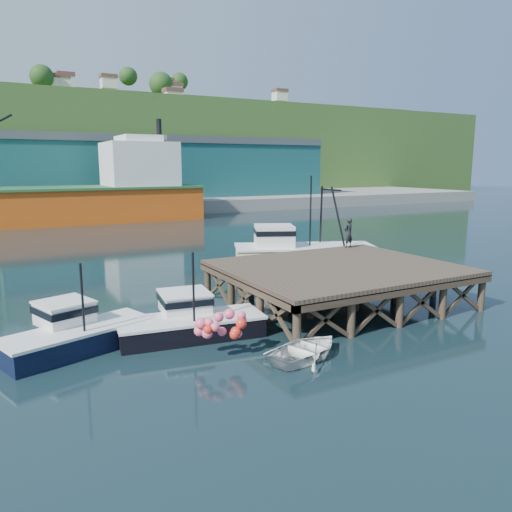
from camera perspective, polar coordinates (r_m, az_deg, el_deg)
ground at (r=25.06m, az=-0.87°, el=-7.03°), size 300.00×300.00×0.00m
wharf at (r=27.32m, az=9.60°, el=-1.50°), size 12.00×10.00×2.62m
far_quay at (r=92.11m, az=-21.53°, el=5.63°), size 160.00×40.00×2.00m
warehouse_mid at (r=86.92m, az=-21.36°, el=9.04°), size 28.00×16.00×9.00m
warehouse_right at (r=95.48m, az=-2.97°, el=9.79°), size 30.00×16.00×9.00m
cargo_ship at (r=69.39m, az=-26.35°, el=5.87°), size 55.50×10.00×13.75m
hillside at (r=121.76m, az=-23.64°, el=11.19°), size 220.00×50.00×22.00m
boat_navy at (r=21.98m, az=-20.03°, el=-8.15°), size 6.35×4.24×3.74m
boat_black at (r=22.47m, az=-7.60°, el=-7.26°), size 6.60×5.51×3.93m
trawler at (r=36.26m, az=5.28°, el=0.64°), size 10.65×7.27×6.73m
dinghy at (r=20.01m, az=5.81°, el=-10.55°), size 4.18×3.55×0.74m
dockworker at (r=33.23m, az=10.51°, el=2.63°), size 0.79×0.60×1.97m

